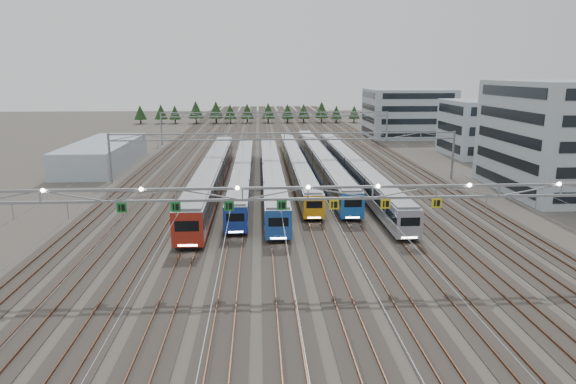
{
  "coord_description": "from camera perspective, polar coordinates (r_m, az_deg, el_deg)",
  "views": [
    {
      "loc": [
        -4.14,
        -42.52,
        17.37
      ],
      "look_at": [
        -0.75,
        16.82,
        3.5
      ],
      "focal_mm": 32.0,
      "sensor_mm": 36.0,
      "label": 1
    }
  ],
  "objects": [
    {
      "name": "train_f",
      "position": [
        85.43,
        7.17,
        2.7
      ],
      "size": [
        2.76,
        66.13,
        3.6
      ],
      "color": "black",
      "rests_on": "ground"
    },
    {
      "name": "train_a",
      "position": [
        79.34,
        -8.35,
        2.07
      ],
      "size": [
        3.19,
        58.88,
        4.17
      ],
      "color": "black",
      "rests_on": "ground"
    },
    {
      "name": "train_d",
      "position": [
        90.85,
        0.82,
        3.35
      ],
      "size": [
        2.58,
        63.29,
        3.36
      ],
      "color": "black",
      "rests_on": "ground"
    },
    {
      "name": "gantry_mid",
      "position": [
        83.35,
        -0.39,
        5.56
      ],
      "size": [
        56.36,
        0.36,
        8.0
      ],
      "color": "gray",
      "rests_on": "ground"
    },
    {
      "name": "train_b",
      "position": [
        82.02,
        -5.04,
        2.26
      ],
      "size": [
        2.63,
        55.85,
        3.42
      ],
      "color": "black",
      "rests_on": "ground"
    },
    {
      "name": "ground",
      "position": [
        46.12,
        2.15,
        -9.0
      ],
      "size": [
        400.0,
        400.0,
        0.0
      ],
      "primitive_type": "plane",
      "color": "#47423A",
      "rests_on": "ground"
    },
    {
      "name": "depot_bldg_mid",
      "position": [
        117.14,
        20.71,
        6.65
      ],
      "size": [
        14.0,
        16.0,
        11.68
      ],
      "primitive_type": "cube",
      "color": "#9CAEBA",
      "rests_on": "ground"
    },
    {
      "name": "train_e",
      "position": [
        91.68,
        3.61,
        3.5
      ],
      "size": [
        2.8,
        64.75,
        3.64
      ],
      "color": "black",
      "rests_on": "ground"
    },
    {
      "name": "gantry_near",
      "position": [
        43.82,
        2.18,
        -0.45
      ],
      "size": [
        56.36,
        0.61,
        8.08
      ],
      "color": "gray",
      "rests_on": "ground"
    },
    {
      "name": "train_c",
      "position": [
        79.59,
        -1.85,
        2.05
      ],
      "size": [
        2.81,
        55.97,
        3.66
      ],
      "color": "black",
      "rests_on": "ground"
    },
    {
      "name": "depot_bldg_south",
      "position": [
        85.64,
        28.58,
        5.34
      ],
      "size": [
        18.0,
        22.0,
        16.22
      ],
      "primitive_type": "cube",
      "color": "#9CAEBA",
      "rests_on": "ground"
    },
    {
      "name": "treeline",
      "position": [
        182.18,
        -4.27,
        8.97
      ],
      "size": [
        81.2,
        5.6,
        7.02
      ],
      "color": "#332114",
      "rests_on": "ground"
    },
    {
      "name": "gantry_far",
      "position": [
        128.06,
        -1.42,
        8.21
      ],
      "size": [
        56.36,
        0.36,
        8.0
      ],
      "color": "gray",
      "rests_on": "ground"
    },
    {
      "name": "track_bed",
      "position": [
        143.46,
        -1.6,
        6.78
      ],
      "size": [
        54.0,
        260.0,
        5.42
      ],
      "color": "#2D2823",
      "rests_on": "ground"
    },
    {
      "name": "west_shed",
      "position": [
        103.64,
        -19.85,
        3.98
      ],
      "size": [
        10.0,
        30.0,
        4.54
      ],
      "primitive_type": "cube",
      "color": "#9CAEBA",
      "rests_on": "ground"
    },
    {
      "name": "depot_bldg_north",
      "position": [
        146.19,
        13.16,
        8.53
      ],
      "size": [
        22.0,
        18.0,
        12.97
      ],
      "primitive_type": "cube",
      "color": "#9CAEBA",
      "rests_on": "ground"
    }
  ]
}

